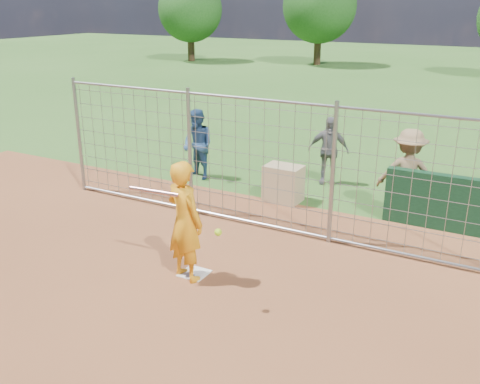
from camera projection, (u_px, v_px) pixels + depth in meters
The scene contains 11 objects.
ground at pixel (201, 269), 8.84m from camera, with size 100.00×100.00×0.00m, color #2D591E.
infield_dirt at pixel (65, 373), 6.35m from camera, with size 18.00×18.00×0.00m, color brown.
home_plate at pixel (194, 273), 8.67m from camera, with size 0.43×0.43×0.02m, color silver.
dugout_wall at pixel (454, 204), 10.10m from camera, with size 2.60×0.20×1.10m, color #11381E.
batter at pixel (185, 221), 8.24m from camera, with size 0.71×0.47×1.94m, color orange.
bystander_a at pixel (198, 144), 13.06m from camera, with size 0.84×0.65×1.73m, color navy.
bystander_b at pixel (328, 150), 12.72m from camera, with size 0.96×0.40×1.64m, color slate.
bystander_c at pixel (408, 174), 10.68m from camera, with size 1.18×0.68×1.83m, color olive.
equipment_bin at pixel (283, 183), 11.73m from camera, with size 0.80×0.55×0.80m, color tan.
equipment_in_play at pixel (168, 201), 7.92m from camera, with size 1.82×0.47×0.34m.
backstop_fence at pixel (256, 165), 10.06m from camera, with size 9.08×0.08×2.60m.
Camera 1 is at (4.33, -6.62, 4.18)m, focal length 40.00 mm.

